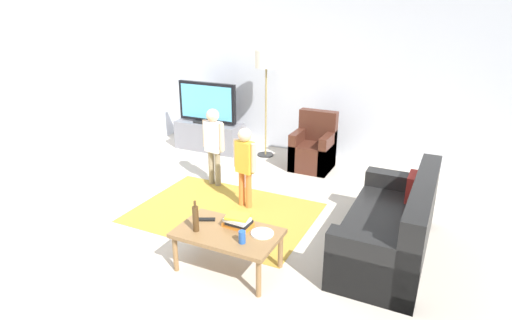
% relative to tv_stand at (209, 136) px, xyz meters
% --- Properties ---
extents(ground, '(7.80, 7.80, 0.00)m').
position_rel_tv_stand_xyz_m(ground, '(1.76, -2.30, -0.24)').
color(ground, beige).
extents(wall_back, '(6.00, 0.12, 2.70)m').
position_rel_tv_stand_xyz_m(wall_back, '(1.76, 0.70, 1.11)').
color(wall_back, silver).
rests_on(wall_back, ground).
extents(wall_left, '(0.12, 6.00, 2.70)m').
position_rel_tv_stand_xyz_m(wall_left, '(-1.24, -2.30, 1.11)').
color(wall_left, silver).
rests_on(wall_left, ground).
extents(area_rug, '(2.20, 1.60, 0.01)m').
position_rel_tv_stand_xyz_m(area_rug, '(1.46, -2.02, -0.24)').
color(area_rug, '#B28C33').
rests_on(area_rug, ground).
extents(tv_stand, '(1.20, 0.44, 0.50)m').
position_rel_tv_stand_xyz_m(tv_stand, '(0.00, 0.00, 0.00)').
color(tv_stand, slate).
rests_on(tv_stand, ground).
extents(tv, '(1.10, 0.28, 0.71)m').
position_rel_tv_stand_xyz_m(tv, '(-0.00, -0.02, 0.60)').
color(tv, black).
rests_on(tv, tv_stand).
extents(couch, '(0.80, 1.80, 0.86)m').
position_rel_tv_stand_xyz_m(couch, '(3.53, -2.05, 0.05)').
color(couch, black).
rests_on(couch, ground).
extents(armchair, '(0.60, 0.60, 0.90)m').
position_rel_tv_stand_xyz_m(armchair, '(1.97, -0.04, 0.05)').
color(armchair, '#472319').
rests_on(armchair, ground).
extents(floor_lamp, '(0.36, 0.36, 1.78)m').
position_rel_tv_stand_xyz_m(floor_lamp, '(1.04, 0.15, 1.30)').
color(floor_lamp, '#262626').
rests_on(floor_lamp, ground).
extents(child_near_tv, '(0.37, 0.18, 1.12)m').
position_rel_tv_stand_xyz_m(child_near_tv, '(0.90, -1.30, 0.43)').
color(child_near_tv, gray).
rests_on(child_near_tv, ground).
extents(child_center, '(0.35, 0.17, 1.05)m').
position_rel_tv_stand_xyz_m(child_center, '(1.62, -1.74, 0.39)').
color(child_center, orange).
rests_on(child_center, ground).
extents(coffee_table, '(1.00, 0.60, 0.42)m').
position_rel_tv_stand_xyz_m(coffee_table, '(2.10, -3.03, 0.13)').
color(coffee_table, olive).
rests_on(coffee_table, ground).
extents(book_stack, '(0.29, 0.20, 0.12)m').
position_rel_tv_stand_xyz_m(book_stack, '(2.15, -2.91, 0.23)').
color(book_stack, orange).
rests_on(book_stack, coffee_table).
extents(bottle, '(0.06, 0.06, 0.32)m').
position_rel_tv_stand_xyz_m(bottle, '(1.82, -3.15, 0.31)').
color(bottle, '#4C3319').
rests_on(bottle, coffee_table).
extents(tv_remote, '(0.17, 0.12, 0.02)m').
position_rel_tv_stand_xyz_m(tv_remote, '(1.80, -2.93, 0.19)').
color(tv_remote, black).
rests_on(tv_remote, coffee_table).
extents(soda_can, '(0.07, 0.07, 0.12)m').
position_rel_tv_stand_xyz_m(soda_can, '(2.32, -3.15, 0.24)').
color(soda_can, '#2659B2').
rests_on(soda_can, coffee_table).
extents(plate, '(0.22, 0.22, 0.02)m').
position_rel_tv_stand_xyz_m(plate, '(2.42, -2.93, 0.18)').
color(plate, white).
rests_on(plate, coffee_table).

